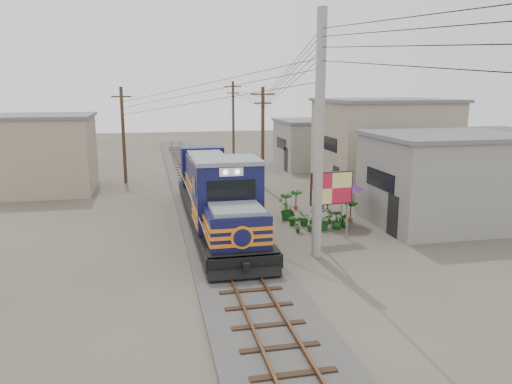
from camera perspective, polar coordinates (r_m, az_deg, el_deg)
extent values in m
plane|color=#473F35|center=(21.02, -2.73, -7.53)|extent=(120.00, 120.00, 0.00)
cube|color=#595651|center=(30.53, -5.82, -1.22)|extent=(3.60, 70.00, 0.16)
cube|color=#51331E|center=(30.44, -6.82, -0.93)|extent=(0.08, 70.00, 0.12)
cube|color=#51331E|center=(30.55, -4.83, -0.84)|extent=(0.08, 70.00, 0.12)
cube|color=black|center=(25.47, -4.57, -2.28)|extent=(2.83, 15.61, 0.54)
cube|color=black|center=(20.91, -2.76, -6.29)|extent=(2.15, 3.12, 0.63)
cube|color=black|center=(30.25, -5.79, -0.59)|extent=(2.15, 3.12, 0.63)
cube|color=#11133F|center=(19.47, -2.23, -4.21)|extent=(2.32, 2.34, 1.46)
cube|color=#11133F|center=(21.62, -3.36, -0.45)|extent=(2.77, 2.54, 3.03)
cube|color=slate|center=(21.34, -3.41, 3.64)|extent=(2.83, 2.66, 0.18)
cube|color=black|center=(20.27, -2.83, 0.27)|extent=(1.98, 0.06, 0.78)
cube|color=white|center=(20.12, -2.84, 2.30)|extent=(0.98, 0.06, 0.34)
cube|color=#11133F|center=(27.57, -5.28, 1.40)|extent=(2.21, 9.56, 2.24)
cube|color=slate|center=(27.38, -5.33, 3.81)|extent=(1.98, 9.56, 0.18)
cube|color=orange|center=(25.34, -4.59, -1.11)|extent=(2.87, 15.61, 0.14)
cube|color=orange|center=(25.28, -4.60, -0.46)|extent=(2.87, 15.61, 0.14)
cube|color=orange|center=(25.22, -4.61, 0.19)|extent=(2.87, 15.61, 0.14)
cylinder|color=#9E9B93|center=(20.30, 7.21, 6.19)|extent=(0.40, 0.40, 10.00)
cylinder|color=#4C3826|center=(34.61, 0.78, 6.14)|extent=(0.24, 0.24, 7.00)
cube|color=#4C3826|center=(34.43, 0.79, 11.12)|extent=(1.60, 0.10, 0.10)
cube|color=#4C3826|center=(34.45, 0.79, 10.12)|extent=(1.20, 0.10, 0.10)
cylinder|color=#4C3826|center=(48.34, -2.61, 8.09)|extent=(0.24, 0.24, 7.50)
cube|color=#4C3826|center=(48.23, -2.65, 11.94)|extent=(1.60, 0.10, 0.10)
cube|color=#4C3826|center=(48.23, -2.64, 11.23)|extent=(1.20, 0.10, 0.10)
cylinder|color=#4C3826|center=(37.77, -14.91, 6.23)|extent=(0.24, 0.24, 7.00)
cube|color=#4C3826|center=(37.61, -15.16, 10.78)|extent=(1.60, 0.10, 0.10)
cube|color=#4C3826|center=(37.62, -15.11, 9.87)|extent=(1.20, 0.10, 0.10)
cube|color=gray|center=(27.34, 20.61, 1.16)|extent=(7.00, 6.00, 4.50)
cube|color=slate|center=(27.03, 20.98, 6.06)|extent=(7.35, 6.30, 0.20)
cube|color=black|center=(25.58, 13.98, 1.39)|extent=(0.05, 3.00, 0.90)
cube|color=gray|center=(35.47, 14.27, 5.11)|extent=(8.00, 7.00, 6.00)
cube|color=slate|center=(35.25, 14.53, 10.11)|extent=(8.40, 7.35, 0.20)
cube|color=black|center=(33.85, 8.15, 5.55)|extent=(0.05, 3.50, 0.90)
cube|color=gray|center=(44.20, 6.71, 5.38)|extent=(6.00, 6.00, 4.00)
cube|color=slate|center=(44.01, 6.78, 8.09)|extent=(6.30, 6.30, 0.20)
cube|color=black|center=(43.30, 2.91, 5.58)|extent=(0.05, 3.00, 0.90)
cube|color=gray|center=(36.49, -22.84, 3.93)|extent=(6.00, 6.00, 5.00)
cube|color=slate|center=(36.26, -23.18, 8.00)|extent=(6.30, 6.30, 0.20)
cylinder|color=#99999E|center=(22.95, 6.63, -2.83)|extent=(0.10, 0.10, 2.37)
cylinder|color=#99999E|center=(23.70, 10.37, -2.47)|extent=(0.10, 0.10, 2.37)
cube|color=black|center=(23.03, 8.63, 0.43)|extent=(2.08, 0.34, 1.51)
cube|color=red|center=(23.00, 8.65, 0.42)|extent=(1.98, 0.29, 1.42)
cylinder|color=black|center=(26.17, 9.68, -3.63)|extent=(0.45, 0.45, 0.10)
cylinder|color=#99999E|center=(25.91, 9.76, -1.35)|extent=(0.05, 0.05, 2.24)
cone|color=#50256F|center=(25.69, 9.85, 0.98)|extent=(2.92, 2.92, 0.56)
imported|color=black|center=(29.26, 7.91, -0.49)|extent=(0.56, 0.38, 1.52)
imported|color=#1A5217|center=(24.52, 4.85, -3.69)|extent=(0.47, 0.35, 0.82)
imported|color=#1A5217|center=(24.81, 6.25, -3.75)|extent=(0.43, 0.40, 0.64)
imported|color=#1A5217|center=(25.05, 7.62, -3.29)|extent=(1.09, 1.05, 0.93)
imported|color=#1A5217|center=(25.34, 9.19, -3.15)|extent=(0.71, 0.71, 0.94)
imported|color=#1A5217|center=(25.58, 10.12, -3.26)|extent=(0.48, 0.43, 0.75)
imported|color=#1A5217|center=(25.68, 4.19, -2.89)|extent=(0.43, 0.51, 0.88)
imported|color=#1A5217|center=(25.72, 5.56, -3.02)|extent=(0.73, 0.80, 0.76)
imported|color=#1A5217|center=(26.05, 6.78, -2.79)|extent=(0.51, 0.51, 0.83)
imported|color=#1A5217|center=(26.27, 8.41, -2.80)|extent=(0.47, 0.42, 0.75)
imported|color=#1A5217|center=(26.38, 9.73, -2.83)|extent=(0.49, 0.50, 0.70)
imported|color=#1A5217|center=(26.71, 3.52, -2.06)|extent=(1.29, 1.30, 1.10)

